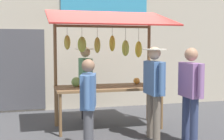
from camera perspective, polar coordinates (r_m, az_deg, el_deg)
The scene contains 7 objects.
ground_plane at distance 6.59m, azimuth -0.68°, elevation -10.68°, with size 40.00×40.00×0.00m, color #424244.
street_backdrop at distance 8.49m, azimuth -4.57°, elevation 4.38°, with size 9.00×0.30×3.40m.
market_stall at distance 6.41m, azimuth -0.82°, elevation 2.88°, with size 2.50×1.46×2.50m.
vendor_with_sunhat at distance 7.05m, azimuth -4.97°, elevation -1.29°, with size 0.44×0.72×1.70m.
shopper_with_ponytail at distance 5.52m, azimuth 14.43°, elevation -3.33°, with size 0.23×0.72×1.70m.
shopper_in_striped_shirt at distance 4.87m, azimuth -4.42°, elevation -5.71°, with size 0.33×0.65×1.53m.
shopper_with_shopping_bag at distance 5.63m, azimuth 7.83°, elevation -2.76°, with size 0.44×0.72×1.72m.
Camera 1 is at (1.55, 6.16, 1.76)m, focal length 49.03 mm.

